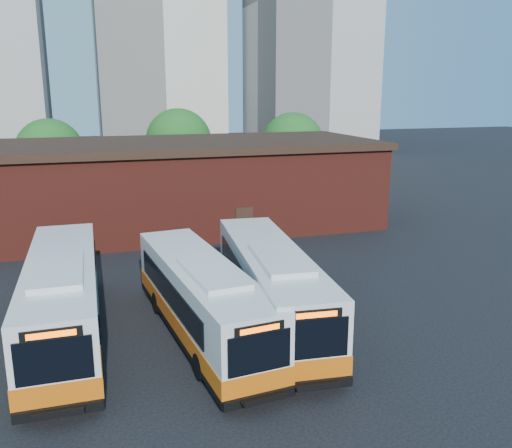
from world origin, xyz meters
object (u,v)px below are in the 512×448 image
object	(u,v)px
bus_midwest	(202,302)
bus_mideast	(271,288)
transit_worker	(330,350)
bus_west	(63,301)

from	to	relation	value
bus_midwest	bus_mideast	bearing A→B (deg)	2.88
transit_worker	bus_west	bearing A→B (deg)	37.52
bus_midwest	bus_mideast	xyz separation A→B (m)	(3.19, 0.50, 0.07)
bus_west	bus_mideast	bearing A→B (deg)	-6.44
bus_mideast	bus_west	bearing A→B (deg)	178.61
bus_mideast	transit_worker	size ratio (longest dim) A/B	7.84
bus_west	bus_midwest	world-z (taller)	bus_west
bus_west	transit_worker	bearing A→B (deg)	-31.28
bus_midwest	bus_mideast	world-z (taller)	bus_mideast
bus_west	transit_worker	xyz separation A→B (m)	(9.31, -5.73, -0.79)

